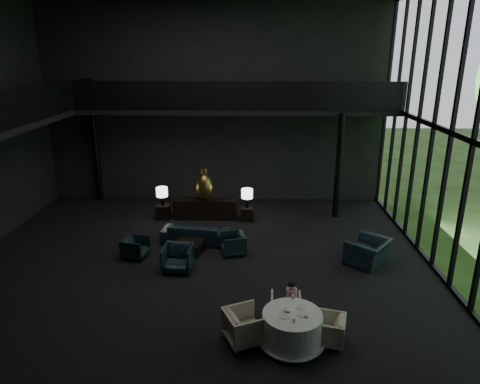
{
  "coord_description": "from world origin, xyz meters",
  "views": [
    {
      "loc": [
        1.59,
        -11.64,
        6.05
      ],
      "look_at": [
        1.21,
        0.5,
        2.1
      ],
      "focal_mm": 32.0,
      "sensor_mm": 36.0,
      "label": 1
    }
  ],
  "objects_px": {
    "window_armchair": "(368,246)",
    "dining_table": "(292,330)",
    "coffee_table": "(190,246)",
    "console": "(205,209)",
    "dining_chair_east": "(328,330)",
    "child": "(292,293)",
    "lounge_armchair_west": "(136,247)",
    "lounge_armchair_east": "(233,243)",
    "table_lamp_right": "(247,194)",
    "sofa": "(195,229)",
    "table_lamp_left": "(162,193)",
    "dining_chair_west": "(245,324)",
    "bronze_urn": "(204,186)",
    "lounge_armchair_south": "(178,256)",
    "side_table_right": "(247,214)",
    "side_table_left": "(163,212)",
    "dining_chair_north": "(286,308)"
  },
  "relations": [
    {
      "from": "window_armchair",
      "to": "dining_table",
      "type": "relative_size",
      "value": 0.92
    },
    {
      "from": "coffee_table",
      "to": "dining_table",
      "type": "relative_size",
      "value": 0.57
    },
    {
      "from": "console",
      "to": "dining_chair_east",
      "type": "relative_size",
      "value": 3.8
    },
    {
      "from": "dining_table",
      "to": "child",
      "type": "relative_size",
      "value": 2.61
    },
    {
      "from": "console",
      "to": "lounge_armchair_west",
      "type": "bearing_deg",
      "value": -118.07
    },
    {
      "from": "lounge_armchair_east",
      "to": "dining_table",
      "type": "xyz_separation_m",
      "value": [
        1.48,
        -4.36,
        -0.02
      ]
    },
    {
      "from": "lounge_armchair_east",
      "to": "table_lamp_right",
      "type": "bearing_deg",
      "value": 158.31
    },
    {
      "from": "lounge_armchair_east",
      "to": "window_armchair",
      "type": "bearing_deg",
      "value": 68.42
    },
    {
      "from": "sofa",
      "to": "dining_chair_east",
      "type": "bearing_deg",
      "value": 132.6
    },
    {
      "from": "table_lamp_left",
      "to": "dining_chair_west",
      "type": "xyz_separation_m",
      "value": [
        3.27,
        -7.2,
        -0.61
      ]
    },
    {
      "from": "lounge_armchair_west",
      "to": "dining_chair_west",
      "type": "xyz_separation_m",
      "value": [
        3.46,
        -3.96,
        0.11
      ]
    },
    {
      "from": "sofa",
      "to": "coffee_table",
      "type": "height_order",
      "value": "sofa"
    },
    {
      "from": "bronze_urn",
      "to": "dining_chair_west",
      "type": "relative_size",
      "value": 1.41
    },
    {
      "from": "console",
      "to": "sofa",
      "type": "relative_size",
      "value": 1.02
    },
    {
      "from": "table_lamp_right",
      "to": "window_armchair",
      "type": "xyz_separation_m",
      "value": [
        3.67,
        -3.42,
        -0.45
      ]
    },
    {
      "from": "lounge_armchair_east",
      "to": "child",
      "type": "height_order",
      "value": "child"
    },
    {
      "from": "window_armchair",
      "to": "table_lamp_right",
      "type": "bearing_deg",
      "value": -94.01
    },
    {
      "from": "lounge_armchair_south",
      "to": "dining_chair_west",
      "type": "relative_size",
      "value": 1.05
    },
    {
      "from": "dining_table",
      "to": "child",
      "type": "bearing_deg",
      "value": 86.3
    },
    {
      "from": "side_table_right",
      "to": "dining_table",
      "type": "relative_size",
      "value": 0.35
    },
    {
      "from": "table_lamp_left",
      "to": "child",
      "type": "xyz_separation_m",
      "value": [
        4.34,
        -6.37,
        -0.33
      ]
    },
    {
      "from": "side_table_left",
      "to": "sofa",
      "type": "xyz_separation_m",
      "value": [
        1.51,
        -2.09,
        0.19
      ]
    },
    {
      "from": "sofa",
      "to": "lounge_armchair_south",
      "type": "bearing_deg",
      "value": 90.4
    },
    {
      "from": "table_lamp_right",
      "to": "window_armchair",
      "type": "relative_size",
      "value": 0.54
    },
    {
      "from": "coffee_table",
      "to": "lounge_armchair_south",
      "type": "bearing_deg",
      "value": -97.13
    },
    {
      "from": "dining_chair_north",
      "to": "console",
      "type": "bearing_deg",
      "value": -65.07
    },
    {
      "from": "console",
      "to": "table_lamp_right",
      "type": "distance_m",
      "value": 1.73
    },
    {
      "from": "lounge_armchair_east",
      "to": "lounge_armchair_south",
      "type": "distance_m",
      "value": 1.93
    },
    {
      "from": "dining_chair_east",
      "to": "side_table_right",
      "type": "bearing_deg",
      "value": -150.46
    },
    {
      "from": "lounge_armchair_west",
      "to": "lounge_armchair_south",
      "type": "bearing_deg",
      "value": -106.02
    },
    {
      "from": "window_armchair",
      "to": "console",
      "type": "bearing_deg",
      "value": -85.22
    },
    {
      "from": "bronze_urn",
      "to": "lounge_armchair_south",
      "type": "height_order",
      "value": "bronze_urn"
    },
    {
      "from": "bronze_urn",
      "to": "lounge_armchair_west",
      "type": "relative_size",
      "value": 1.86
    },
    {
      "from": "lounge_armchair_east",
      "to": "dining_chair_east",
      "type": "bearing_deg",
      "value": 14.2
    },
    {
      "from": "console",
      "to": "table_lamp_left",
      "type": "relative_size",
      "value": 3.35
    },
    {
      "from": "console",
      "to": "child",
      "type": "relative_size",
      "value": 4.29
    },
    {
      "from": "side_table_left",
      "to": "dining_table",
      "type": "height_order",
      "value": "dining_table"
    },
    {
      "from": "table_lamp_left",
      "to": "window_armchair",
      "type": "xyz_separation_m",
      "value": [
        6.87,
        -3.45,
        -0.47
      ]
    },
    {
      "from": "bronze_urn",
      "to": "sofa",
      "type": "xyz_separation_m",
      "value": [
        -0.09,
        -2.13,
        -0.83
      ]
    },
    {
      "from": "side_table_right",
      "to": "lounge_armchair_south",
      "type": "height_order",
      "value": "lounge_armchair_south"
    },
    {
      "from": "lounge_armchair_east",
      "to": "coffee_table",
      "type": "height_order",
      "value": "lounge_armchair_east"
    },
    {
      "from": "dining_chair_north",
      "to": "child",
      "type": "xyz_separation_m",
      "value": [
        0.13,
        0.05,
        0.39
      ]
    },
    {
      "from": "console",
      "to": "lounge_armchair_south",
      "type": "bearing_deg",
      "value": -94.7
    },
    {
      "from": "table_lamp_right",
      "to": "coffee_table",
      "type": "height_order",
      "value": "table_lamp_right"
    },
    {
      "from": "bronze_urn",
      "to": "dining_chair_west",
      "type": "bearing_deg",
      "value": -77.11
    },
    {
      "from": "sofa",
      "to": "dining_chair_west",
      "type": "bearing_deg",
      "value": 116.52
    },
    {
      "from": "table_lamp_right",
      "to": "lounge_armchair_east",
      "type": "height_order",
      "value": "table_lamp_right"
    },
    {
      "from": "lounge_armchair_south",
      "to": "table_lamp_left",
      "type": "bearing_deg",
      "value": 111.52
    },
    {
      "from": "window_armchair",
      "to": "dining_table",
      "type": "distance_m",
      "value": 4.61
    },
    {
      "from": "table_lamp_left",
      "to": "dining_chair_east",
      "type": "bearing_deg",
      "value": -54.66
    }
  ]
}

